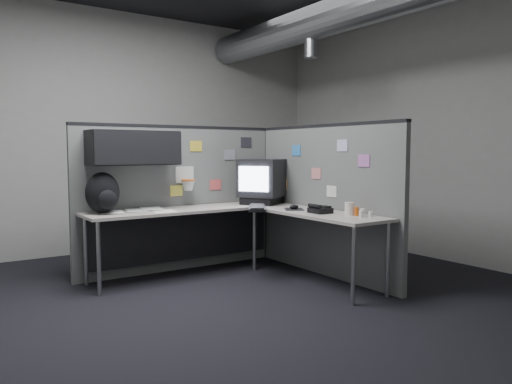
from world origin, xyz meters
TOP-DOWN VIEW (x-y plane):
  - room at (0.56, 0.00)m, footprint 5.62×5.62m
  - partition_back at (-0.25, 1.23)m, footprint 2.44×0.42m
  - partition_right at (1.10, 0.22)m, footprint 0.07×2.23m
  - desk at (0.15, 0.70)m, footprint 2.31×2.11m
  - monitor at (0.77, 0.92)m, footprint 0.63×0.63m
  - keyboard at (0.40, 0.46)m, footprint 0.42×0.50m
  - mouse at (0.72, 0.25)m, footprint 0.28×0.30m
  - phone at (0.75, -0.13)m, footprint 0.19×0.20m
  - bottles at (0.91, -0.53)m, footprint 0.13×0.17m
  - cup at (0.87, -0.41)m, footprint 0.12×0.12m
  - papers at (-0.65, 1.04)m, footprint 0.77×0.58m
  - backpack at (-1.04, 1.03)m, footprint 0.39×0.38m

SIDE VIEW (x-z plane):
  - desk at x=0.15m, z-range 0.25..0.98m
  - papers at x=-0.65m, z-range 0.73..0.74m
  - mouse at x=0.72m, z-range 0.72..0.77m
  - keyboard at x=0.40m, z-range 0.73..0.77m
  - phone at x=0.75m, z-range 0.72..0.81m
  - bottles at x=0.91m, z-range 0.72..0.81m
  - cup at x=0.87m, z-range 0.73..0.85m
  - partition_right at x=1.10m, z-range 0.00..1.63m
  - backpack at x=-1.04m, z-range 0.72..1.13m
  - partition_back at x=-0.25m, z-range 0.18..1.81m
  - monitor at x=0.77m, z-range 0.74..1.26m
  - room at x=0.56m, z-range 0.49..3.71m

